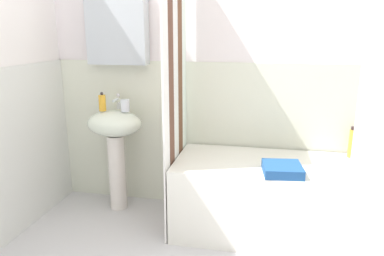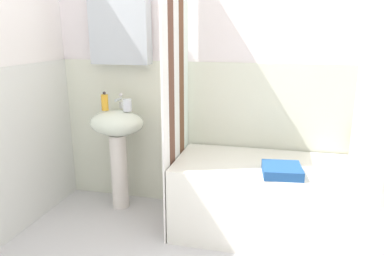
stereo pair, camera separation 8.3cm
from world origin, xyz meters
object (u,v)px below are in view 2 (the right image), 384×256
toothbrush_cup (127,105)px  body_wash_bottle (373,151)px  bathtub (285,200)px  conditioner_bottle (355,144)px  soap_dispenser (105,102)px  towel_folded (282,170)px  sink (118,137)px

toothbrush_cup → body_wash_bottle: size_ratio=0.60×
toothbrush_cup → body_wash_bottle: 1.84m
toothbrush_cup → bathtub: toothbrush_cup is taller
conditioner_bottle → bathtub: bearing=-153.1°
soap_dispenser → bathtub: bearing=-5.1°
soap_dispenser → towel_folded: bearing=-13.2°
sink → body_wash_bottle: bearing=3.1°
bathtub → towel_folded: 0.36m
sink → towel_folded: 1.33m
towel_folded → soap_dispenser: bearing=166.8°
soap_dispenser → bathtub: 1.56m
soap_dispenser → conditioner_bottle: (1.88, 0.10, -0.24)m
sink → conditioner_bottle: 1.79m
soap_dispenser → toothbrush_cup: 0.18m
toothbrush_cup → soap_dispenser: bearing=-175.2°
body_wash_bottle → conditioner_bottle: size_ratio=0.68×
bathtub → conditioner_bottle: 0.64m
bathtub → towel_folded: (-0.04, -0.20, 0.30)m
soap_dispenser → conditioner_bottle: soap_dispenser is taller
sink → towel_folded: bearing=-14.3°
bathtub → towel_folded: bearing=-102.1°
sink → bathtub: sink is taller
toothbrush_cup → body_wash_bottle: toothbrush_cup is taller
bathtub → body_wash_bottle: body_wash_bottle is taller
sink → bathtub: bearing=-5.7°
bathtub → conditioner_bottle: size_ratio=6.80×
bathtub → sink: bearing=174.3°
sink → body_wash_bottle: (1.91, 0.10, 0.00)m
conditioner_bottle → soap_dispenser: bearing=-176.8°
body_wash_bottle → conditioner_bottle: bearing=-179.0°
toothbrush_cup → conditioner_bottle: size_ratio=0.40×
sink → toothbrush_cup: size_ratio=8.84×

